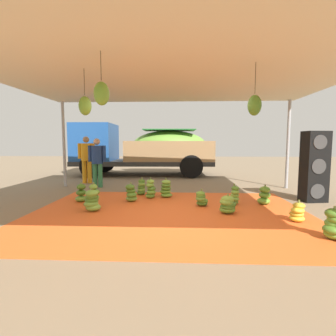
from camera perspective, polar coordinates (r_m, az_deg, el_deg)
ground_plane at (r=8.63m, az=1.18°, el=-4.60°), size 40.00×40.00×0.00m
tarp_orange at (r=5.70m, az=0.32°, el=-9.92°), size 6.05×4.63×0.01m
tent_canopy at (r=5.56m, az=0.23°, el=19.78°), size 8.00×7.00×2.99m
banana_bunch_0 at (r=7.07m, az=-18.62°, el=-5.35°), size 0.33×0.33×0.51m
banana_bunch_1 at (r=6.07m, az=-16.44°, el=-6.98°), size 0.48×0.47×0.51m
banana_bunch_2 at (r=4.92m, az=32.73°, el=-10.51°), size 0.43×0.41×0.53m
banana_bunch_3 at (r=5.79m, az=13.02°, el=-7.92°), size 0.48×0.48×0.43m
banana_bunch_4 at (r=7.15m, az=-3.85°, el=-4.71°), size 0.35×0.35×0.57m
banana_bunch_5 at (r=6.80m, az=-8.14°, el=-5.56°), size 0.40×0.43×0.50m
banana_bunch_6 at (r=5.66m, az=26.63°, el=-8.79°), size 0.37×0.37×0.43m
banana_bunch_7 at (r=7.28m, az=-0.43°, el=-4.64°), size 0.46×0.47×0.54m
banana_bunch_8 at (r=6.55m, az=-16.02°, el=-5.86°), size 0.37×0.34×0.57m
banana_bunch_9 at (r=7.63m, az=-5.88°, el=-4.30°), size 0.33×0.36×0.51m
banana_bunch_10 at (r=6.58m, az=14.49°, el=-6.00°), size 0.31×0.35×0.52m
banana_bunch_11 at (r=6.86m, az=20.46°, el=-5.80°), size 0.43×0.43×0.49m
banana_bunch_12 at (r=6.31m, az=7.39°, el=-6.79°), size 0.36×0.35×0.42m
cargo_truck_main at (r=12.29m, az=-5.84°, el=4.44°), size 6.45×2.67×2.40m
worker_0 at (r=10.20m, az=-17.54°, el=2.53°), size 0.65×0.39×1.76m
worker_1 at (r=9.13m, az=-15.36°, el=1.94°), size 0.61×0.37×1.67m
speaker_stack at (r=7.68m, az=29.58°, el=0.26°), size 0.65×0.50×1.83m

